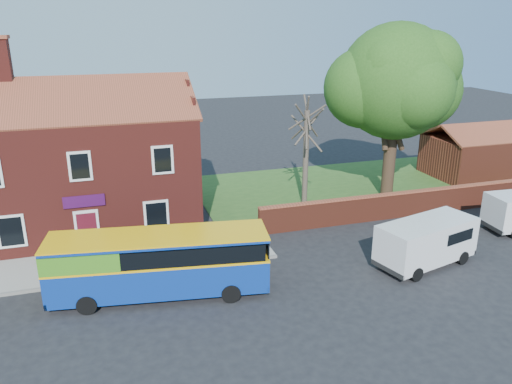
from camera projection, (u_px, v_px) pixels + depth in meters
name	position (u px, v px, depth m)	size (l,w,h in m)	color
ground	(264.00, 304.00, 20.97)	(120.00, 120.00, 0.00)	black
pavement	(90.00, 266.00, 24.17)	(18.00, 3.50, 0.12)	gray
kerb	(90.00, 282.00, 22.59)	(18.00, 0.15, 0.14)	slate
grass_strip	(377.00, 185.00, 36.38)	(26.00, 12.00, 0.04)	#426B28
shop_building	(83.00, 168.00, 28.28)	(12.30, 8.13, 10.50)	maroon
boundary_wall	(429.00, 201.00, 30.71)	(22.00, 0.38, 1.60)	maroon
outbuilding	(482.00, 154.00, 38.42)	(8.20, 5.06, 4.17)	maroon
bus	(152.00, 262.00, 21.16)	(9.44, 3.66, 2.81)	navy
van_near	(426.00, 241.00, 24.05)	(5.44, 3.23, 2.24)	silver
large_tree	(395.00, 85.00, 31.98)	(9.32, 7.38, 11.37)	black
bare_tree	(306.00, 153.00, 31.32)	(2.52, 3.00, 6.72)	#4C4238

